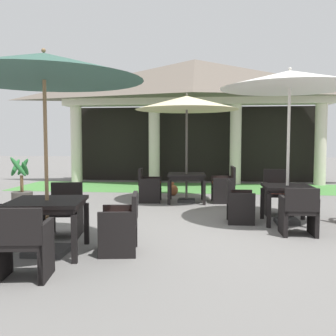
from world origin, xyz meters
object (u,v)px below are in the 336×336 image
(patio_chair_near_foreground_south, at_px, (299,212))
(patio_table_near_foreground, at_px, (287,191))
(patio_chair_near_foreground_west, at_px, (239,203))
(patio_table_mid_right, at_px, (186,178))
(patio_umbrella_near_foreground, at_px, (290,81))
(patio_chair_mid_left_south, at_px, (23,244))
(patio_chair_mid_left_east, at_px, (121,224))
(potted_palm_left_edge, at_px, (22,195))
(patio_chair_mid_right_west, at_px, (149,186))
(patio_chair_mid_left_north, at_px, (64,212))
(patio_chair_near_foreground_north, at_px, (278,194))
(patio_chair_mid_right_east, at_px, (225,186))
(patio_umbrella_mid_right, at_px, (187,104))
(patio_umbrella_mid_left, at_px, (44,68))
(terracotta_urn, at_px, (173,190))
(patio_table_mid_left, at_px, (47,207))

(patio_chair_near_foreground_south, bearing_deg, patio_table_near_foreground, 90.00)
(patio_chair_near_foreground_west, relative_size, patio_table_mid_right, 0.82)
(patio_umbrella_near_foreground, bearing_deg, patio_chair_mid_left_south, -136.95)
(patio_chair_mid_left_east, distance_m, potted_palm_left_edge, 4.13)
(patio_chair_near_foreground_west, height_order, patio_chair_mid_right_west, patio_chair_mid_right_west)
(patio_table_mid_right, bearing_deg, patio_chair_near_foreground_south, -57.60)
(patio_chair_mid_left_north, relative_size, patio_chair_mid_right_west, 1.01)
(patio_chair_near_foreground_north, xyz_separation_m, patio_chair_near_foreground_west, (-0.89, -0.91, -0.05))
(patio_umbrella_near_foreground, bearing_deg, patio_chair_mid_left_north, -161.31)
(patio_chair_mid_right_west, bearing_deg, patio_chair_mid_right_east, 90.00)
(patio_umbrella_near_foreground, height_order, patio_chair_near_foreground_south, patio_umbrella_near_foreground)
(patio_table_near_foreground, relative_size, patio_umbrella_mid_right, 0.32)
(patio_chair_near_foreground_north, xyz_separation_m, patio_chair_near_foreground_south, (0.02, -1.80, -0.04))
(patio_table_near_foreground, relative_size, patio_umbrella_mid_left, 0.31)
(patio_chair_mid_right_west, distance_m, terracotta_urn, 1.27)
(patio_umbrella_mid_right, distance_m, potted_palm_left_edge, 4.45)
(patio_umbrella_near_foreground, height_order, patio_chair_mid_left_south, patio_umbrella_near_foreground)
(patio_umbrella_mid_right, xyz_separation_m, potted_palm_left_edge, (-3.58, -1.55, -2.13))
(patio_umbrella_near_foreground, bearing_deg, patio_chair_near_foreground_north, 90.64)
(patio_table_near_foreground, distance_m, terracotta_urn, 4.22)
(patio_umbrella_near_foreground, xyz_separation_m, patio_chair_mid_right_west, (-2.98, 2.25, -2.26))
(patio_table_near_foreground, relative_size, potted_palm_left_edge, 0.71)
(patio_umbrella_mid_left, xyz_separation_m, patio_chair_mid_right_east, (2.62, 4.67, -2.11))
(patio_table_mid_right, bearing_deg, patio_umbrella_mid_right, 89.10)
(patio_table_mid_right, height_order, terracotta_urn, patio_table_mid_right)
(patio_chair_mid_right_east, bearing_deg, patio_chair_mid_left_east, 156.71)
(patio_chair_mid_left_north, bearing_deg, patio_table_mid_right, -125.05)
(patio_umbrella_near_foreground, height_order, patio_umbrella_mid_left, patio_umbrella_near_foreground)
(patio_chair_near_foreground_west, bearing_deg, patio_chair_near_foreground_north, 135.16)
(patio_chair_near_foreground_south, bearing_deg, patio_chair_mid_left_north, -174.68)
(patio_table_mid_left, distance_m, patio_chair_mid_left_north, 1.05)
(patio_chair_near_foreground_west, relative_size, patio_chair_mid_left_east, 0.97)
(patio_chair_mid_right_east, xyz_separation_m, patio_chair_mid_right_west, (-1.91, -0.12, -0.02))
(patio_umbrella_near_foreground, xyz_separation_m, patio_chair_near_foreground_south, (0.01, -0.90, -2.27))
(patio_chair_near_foreground_south, relative_size, patio_chair_mid_left_north, 0.94)
(patio_chair_mid_left_north, relative_size, patio_chair_mid_left_south, 1.01)
(patio_umbrella_mid_left, relative_size, potted_palm_left_edge, 2.28)
(patio_chair_mid_left_east, relative_size, terracotta_urn, 2.13)
(patio_table_near_foreground, distance_m, patio_chair_mid_left_south, 4.84)
(patio_chair_near_foreground_north, distance_m, terracotta_urn, 3.51)
(patio_chair_near_foreground_north, xyz_separation_m, patio_chair_mid_left_north, (-3.82, -2.20, -0.04))
(patio_chair_mid_right_west, distance_m, potted_palm_left_edge, 3.02)
(patio_umbrella_near_foreground, height_order, patio_chair_mid_left_east, patio_umbrella_near_foreground)
(patio_table_mid_left, bearing_deg, patio_umbrella_mid_left, 0.00)
(patio_umbrella_near_foreground, distance_m, patio_table_mid_left, 4.79)
(patio_chair_near_foreground_west, xyz_separation_m, terracotta_urn, (-1.58, 3.40, -0.22))
(patio_chair_mid_left_south, xyz_separation_m, patio_chair_mid_right_west, (0.56, 5.55, -0.01))
(patio_table_mid_left, distance_m, patio_chair_mid_right_east, 5.36)
(patio_chair_mid_right_east, bearing_deg, terracotta_urn, 50.28)
(patio_chair_mid_left_south, height_order, patio_chair_mid_right_west, patio_chair_mid_left_south)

